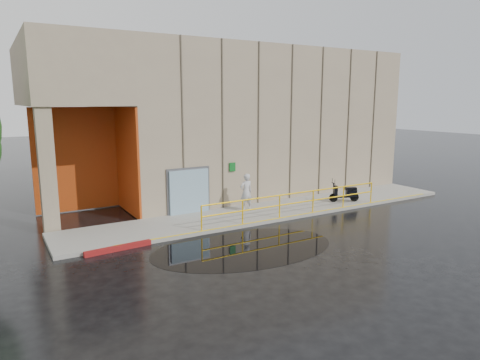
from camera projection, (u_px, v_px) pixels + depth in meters
The scene contains 8 objects.
ground at pixel (255, 256), 14.59m from camera, with size 120.00×120.00×0.00m, color black.
sidewalk at pixel (275, 210), 20.39m from camera, with size 20.00×3.00×0.15m, color gray.
building at pixel (228, 118), 25.68m from camera, with size 20.00×10.17×8.00m.
guardrail at pixel (297, 203), 19.26m from camera, with size 9.56×0.06×1.03m.
person at pixel (246, 192), 19.96m from camera, with size 0.64×0.42×1.75m, color #B8B7BC.
scooter at pixel (345, 189), 21.71m from camera, with size 1.58×1.07×1.20m.
red_curb at pixel (119, 248), 15.12m from camera, with size 2.40×0.18×0.18m, color maroon.
puddle at pixel (244, 248), 15.40m from camera, with size 6.80×4.19×0.01m, color black.
Camera 1 is at (-7.50, -11.69, 5.21)m, focal length 32.00 mm.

